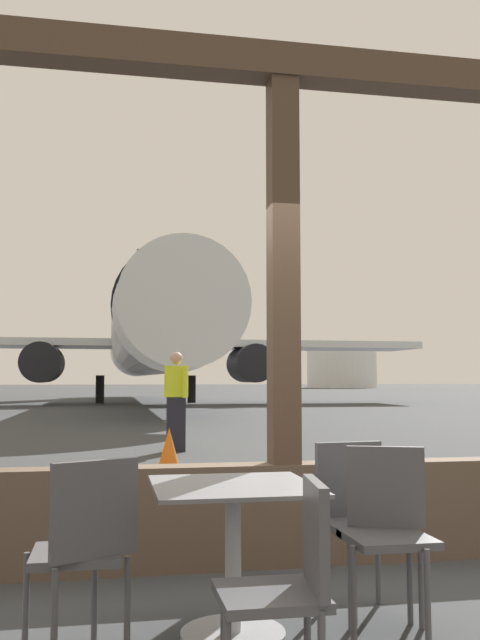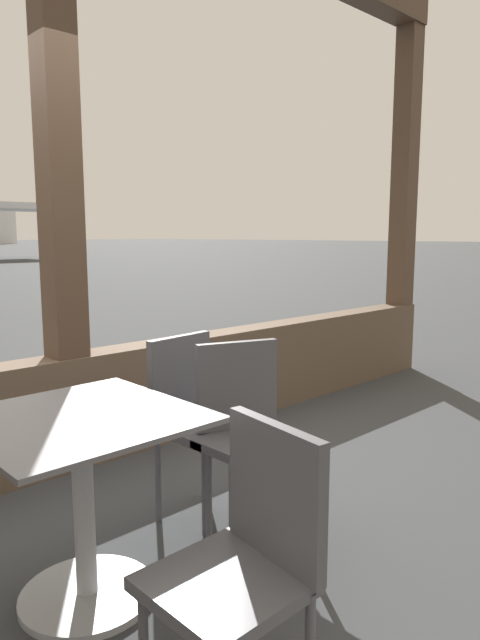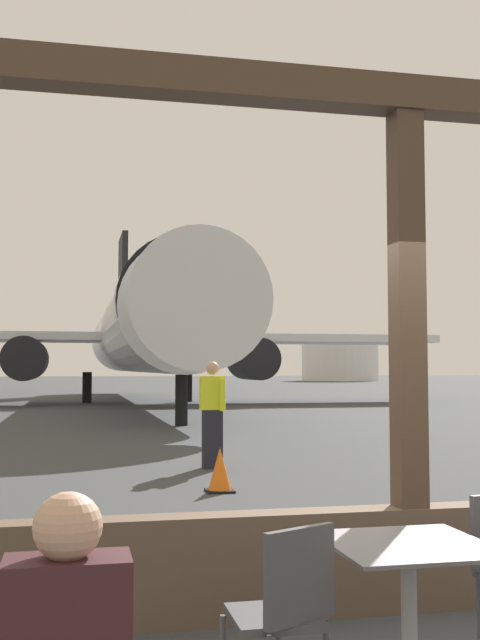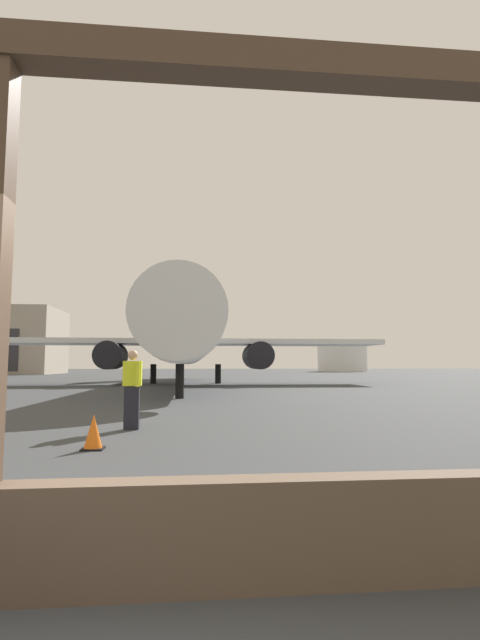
{
  "view_description": "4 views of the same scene",
  "coord_description": "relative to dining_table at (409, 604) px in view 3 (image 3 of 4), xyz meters",
  "views": [
    {
      "loc": [
        -1.2,
        -4.71,
        1.27
      ],
      "look_at": [
        2.5,
        14.89,
        2.97
      ],
      "focal_mm": 38.72,
      "sensor_mm": 36.0,
      "label": 1
    },
    {
      "loc": [
        -1.56,
        -3.14,
        1.41
      ],
      "look_at": [
        0.08,
        -1.42,
        1.05
      ],
      "focal_mm": 31.99,
      "sensor_mm": 36.0,
      "label": 2
    },
    {
      "loc": [
        -2.26,
        -4.94,
        1.63
      ],
      "look_at": [
        2.61,
        17.6,
        3.08
      ],
      "focal_mm": 42.96,
      "sensor_mm": 36.0,
      "label": 3
    },
    {
      "loc": [
        1.31,
        -3.09,
        1.42
      ],
      "look_at": [
        3.22,
        16.22,
        3.28
      ],
      "focal_mm": 26.13,
      "sensor_mm": 36.0,
      "label": 4
    }
  ],
  "objects": [
    {
      "name": "traffic_cone",
      "position": [
        0.22,
        6.35,
        -0.16
      ],
      "size": [
        0.36,
        0.36,
        0.58
      ],
      "color": "orange",
      "rests_on": "ground"
    },
    {
      "name": "dining_table",
      "position": [
        0.0,
        0.0,
        0.0
      ],
      "size": [
        0.8,
        0.8,
        0.74
      ],
      "color": "slate",
      "rests_on": "ground"
    },
    {
      "name": "ground_plane",
      "position": [
        0.59,
        41.25,
        -0.44
      ],
      "size": [
        220.0,
        220.0,
        0.0
      ],
      "primitive_type": "plane",
      "color": "#383A3D"
    },
    {
      "name": "fuel_storage_tank",
      "position": [
        31.76,
        90.05,
        2.45
      ],
      "size": [
        9.85,
        9.85,
        5.78
      ],
      "primitive_type": "cylinder",
      "color": "white",
      "rests_on": "ground"
    },
    {
      "name": "airplane",
      "position": [
        1.31,
        31.2,
        2.88
      ],
      "size": [
        28.35,
        33.94,
        10.22
      ],
      "color": "silver",
      "rests_on": "ground"
    },
    {
      "name": "ground_crew_worker",
      "position": [
        0.54,
        8.72,
        0.46
      ],
      "size": [
        0.4,
        0.49,
        1.74
      ],
      "color": "black",
      "rests_on": "ground"
    },
    {
      "name": "cafe_chair_window_right",
      "position": [
        -0.71,
        -0.23,
        0.11
      ],
      "size": [
        0.51,
        0.51,
        0.91
      ],
      "color": "#4C4C51",
      "rests_on": "ground"
    },
    {
      "name": "window_frame",
      "position": [
        0.59,
        1.25,
        0.84
      ],
      "size": [
        7.7,
        0.24,
        3.68
      ],
      "color": "brown",
      "rests_on": "ground"
    }
  ]
}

